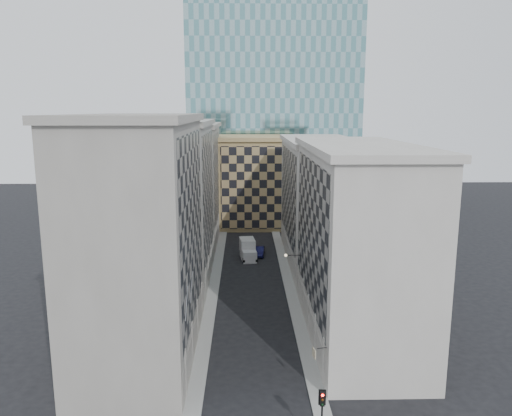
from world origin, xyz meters
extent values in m
plane|color=black|center=(0.00, 0.00, 0.00)|extent=(260.00, 260.00, 0.00)
cube|color=gray|center=(-5.25, 30.00, 0.07)|extent=(1.50, 100.00, 0.15)
cube|color=gray|center=(5.25, 30.00, 0.07)|extent=(1.50, 100.00, 0.15)
cube|color=gray|center=(-11.00, 11.00, 11.50)|extent=(10.00, 22.00, 23.00)
cube|color=gray|center=(-6.12, 11.00, 13.00)|extent=(0.25, 19.36, 18.00)
cube|color=gray|center=(-6.20, 11.00, 1.60)|extent=(0.45, 21.12, 3.20)
cube|color=gray|center=(-11.00, 11.00, 23.35)|extent=(10.80, 22.80, 0.70)
cylinder|color=gray|center=(-6.35, 2.75, 2.20)|extent=(0.90, 0.90, 4.40)
cylinder|color=gray|center=(-6.35, 8.25, 2.20)|extent=(0.90, 0.90, 4.40)
cylinder|color=gray|center=(-6.35, 13.75, 2.20)|extent=(0.90, 0.90, 4.40)
cylinder|color=gray|center=(-6.35, 19.25, 2.20)|extent=(0.90, 0.90, 4.40)
cube|color=gray|center=(-11.00, 33.00, 11.00)|extent=(10.00, 22.00, 22.00)
cube|color=gray|center=(-6.12, 33.00, 12.50)|extent=(0.25, 19.36, 17.00)
cube|color=gray|center=(-6.20, 33.00, 1.60)|extent=(0.45, 21.12, 3.20)
cube|color=gray|center=(-11.00, 33.00, 22.35)|extent=(10.80, 22.80, 0.70)
cylinder|color=gray|center=(-6.35, 24.75, 2.20)|extent=(0.90, 0.90, 4.40)
cylinder|color=gray|center=(-6.35, 30.25, 2.20)|extent=(0.90, 0.90, 4.40)
cylinder|color=gray|center=(-6.35, 35.75, 2.20)|extent=(0.90, 0.90, 4.40)
cylinder|color=gray|center=(-6.35, 41.25, 2.20)|extent=(0.90, 0.90, 4.40)
cube|color=gray|center=(-11.00, 55.00, 10.50)|extent=(10.00, 22.00, 21.00)
cube|color=gray|center=(-6.12, 55.00, 12.00)|extent=(0.25, 19.36, 16.00)
cube|color=gray|center=(-6.20, 55.00, 1.60)|extent=(0.45, 21.12, 3.20)
cube|color=gray|center=(-11.00, 55.00, 21.35)|extent=(10.80, 22.80, 0.70)
cylinder|color=gray|center=(-6.35, 46.75, 2.20)|extent=(0.90, 0.90, 4.40)
cylinder|color=gray|center=(-6.35, 52.25, 2.20)|extent=(0.90, 0.90, 4.40)
cylinder|color=gray|center=(-6.35, 57.75, 2.20)|extent=(0.90, 0.90, 4.40)
cylinder|color=gray|center=(-6.35, 63.25, 2.20)|extent=(0.90, 0.90, 4.40)
cube|color=#B7B0A7|center=(11.00, 15.00, 10.00)|extent=(10.00, 26.00, 20.00)
cube|color=gray|center=(6.12, 15.00, 11.50)|extent=(0.25, 22.88, 15.00)
cube|color=#B7B0A7|center=(6.20, 15.00, 1.60)|extent=(0.45, 24.96, 3.20)
cube|color=#B7B0A7|center=(11.00, 15.00, 20.35)|extent=(10.80, 26.80, 0.70)
cylinder|color=#B7B0A7|center=(6.35, 4.60, 2.20)|extent=(0.90, 0.90, 4.40)
cylinder|color=#B7B0A7|center=(6.35, 9.80, 2.20)|extent=(0.90, 0.90, 4.40)
cylinder|color=#B7B0A7|center=(6.35, 15.00, 2.20)|extent=(0.90, 0.90, 4.40)
cylinder|color=#B7B0A7|center=(6.35, 20.20, 2.20)|extent=(0.90, 0.90, 4.40)
cylinder|color=#B7B0A7|center=(6.35, 25.40, 2.20)|extent=(0.90, 0.90, 4.40)
cube|color=#B7B0A7|center=(11.00, 42.00, 9.50)|extent=(10.00, 28.00, 19.00)
cube|color=gray|center=(6.12, 42.00, 11.00)|extent=(0.25, 24.64, 14.00)
cube|color=#B7B0A7|center=(6.20, 42.00, 1.60)|extent=(0.45, 26.88, 3.20)
cube|color=#B7B0A7|center=(11.00, 42.00, 19.35)|extent=(10.80, 28.80, 0.70)
cube|color=tan|center=(2.00, 68.00, 9.00)|extent=(16.00, 14.00, 18.00)
cube|color=tan|center=(2.00, 60.90, 9.00)|extent=(15.20, 0.25, 16.50)
cube|color=tan|center=(2.00, 68.00, 18.40)|extent=(16.80, 14.80, 0.80)
cube|color=#2B2722|center=(0.00, 82.00, 14.00)|extent=(6.00, 6.00, 28.00)
cube|color=#2B2722|center=(0.00, 82.00, 28.70)|extent=(7.00, 7.00, 1.40)
cone|color=#2B2722|center=(0.00, 82.00, 39.40)|extent=(7.20, 7.20, 20.00)
cylinder|color=gray|center=(-5.90, 4.00, 8.00)|extent=(0.10, 2.33, 2.33)
cylinder|color=gray|center=(-5.90, 8.00, 8.00)|extent=(0.10, 2.33, 2.33)
cylinder|color=black|center=(5.10, 24.00, 6.20)|extent=(1.80, 0.08, 0.08)
sphere|color=#FFE5B2|center=(4.20, 24.00, 6.20)|extent=(0.36, 0.36, 0.36)
cube|color=black|center=(4.55, -3.87, 3.84)|extent=(0.36, 0.30, 1.08)
cube|color=black|center=(4.56, -3.69, 3.84)|extent=(0.54, 0.08, 1.23)
sphere|color=#FF0C07|center=(4.54, -4.02, 4.20)|extent=(0.20, 0.20, 0.20)
sphere|color=#331E05|center=(4.54, -4.02, 3.84)|extent=(0.20, 0.20, 0.20)
sphere|color=black|center=(4.54, -4.02, 3.48)|extent=(0.20, 0.20, 0.20)
cube|color=silver|center=(-0.21, 41.36, 0.91)|extent=(2.48, 2.66, 1.82)
cube|color=silver|center=(-0.51, 43.97, 1.56)|extent=(2.72, 3.88, 3.13)
cylinder|color=black|center=(-1.12, 40.45, 0.45)|extent=(0.41, 0.94, 0.91)
cylinder|color=black|center=(0.89, 40.68, 0.45)|extent=(0.41, 0.94, 0.91)
cylinder|color=black|center=(-1.65, 45.06, 0.45)|extent=(0.41, 0.94, 0.91)
cylinder|color=black|center=(0.36, 45.29, 0.45)|extent=(0.41, 0.94, 0.91)
imported|color=#10113C|center=(1.51, 44.83, 0.74)|extent=(1.99, 4.62, 1.48)
cylinder|color=black|center=(5.60, 3.00, 4.26)|extent=(0.91, 0.22, 0.06)
cube|color=#C4B590|center=(4.90, 3.00, 3.80)|extent=(0.21, 0.80, 0.80)
camera|label=1|loc=(-0.94, -36.00, 24.07)|focal=35.00mm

